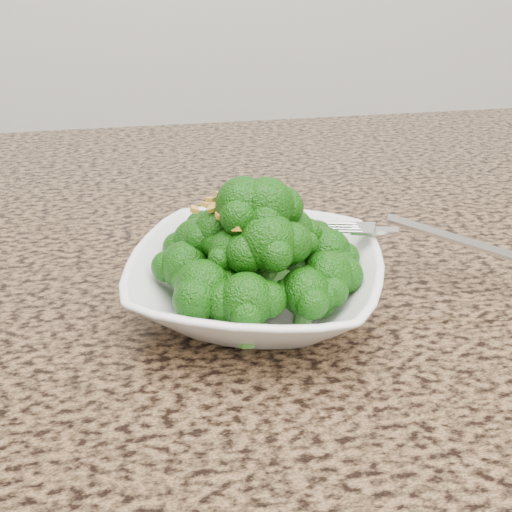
{
  "coord_description": "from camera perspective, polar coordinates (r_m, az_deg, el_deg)",
  "views": [
    {
      "loc": [
        -0.17,
        -0.19,
        1.19
      ],
      "look_at": [
        -0.09,
        0.26,
        0.95
      ],
      "focal_mm": 45.0,
      "sensor_mm": 36.0,
      "label": 1
    }
  ],
  "objects": [
    {
      "name": "garlic_topping",
      "position": [
        0.49,
        0.0,
        8.54
      ],
      "size": [
        0.11,
        0.11,
        0.01
      ],
      "primitive_type": null,
      "color": "gold",
      "rests_on": "broccoli_pile"
    },
    {
      "name": "bowl",
      "position": [
        0.53,
        0.0,
        -2.35
      ],
      "size": [
        0.26,
        0.26,
        0.05
      ],
      "primitive_type": "imported",
      "rotation": [
        0.0,
        0.0,
        -0.32
      ],
      "color": "white",
      "rests_on": "granite_counter"
    },
    {
      "name": "fork",
      "position": [
        0.56,
        11.81,
        2.27
      ],
      "size": [
        0.18,
        0.11,
        0.01
      ],
      "primitive_type": null,
      "rotation": [
        0.0,
        0.0,
        -0.44
      ],
      "color": "silver",
      "rests_on": "bowl"
    },
    {
      "name": "broccoli_pile",
      "position": [
        0.5,
        0.0,
        4.0
      ],
      "size": [
        0.18,
        0.18,
        0.08
      ],
      "primitive_type": null,
      "color": "#125009",
      "rests_on": "bowl"
    },
    {
      "name": "granite_counter",
      "position": [
        0.6,
        7.67,
        -3.17
      ],
      "size": [
        1.64,
        1.04,
        0.03
      ],
      "primitive_type": "cube",
      "color": "brown",
      "rests_on": "cabinet"
    }
  ]
}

